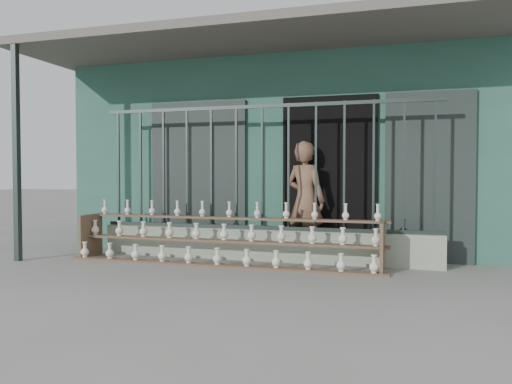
# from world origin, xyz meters

# --- Properties ---
(ground) EXTENTS (60.00, 60.00, 0.00)m
(ground) POSITION_xyz_m (0.00, 0.00, 0.00)
(ground) COLOR slate
(workshop_building) EXTENTS (7.40, 6.60, 3.21)m
(workshop_building) POSITION_xyz_m (0.00, 4.23, 1.62)
(workshop_building) COLOR #2A5A4B
(workshop_building) RESTS_ON ground
(parapet_wall) EXTENTS (5.00, 0.20, 0.45)m
(parapet_wall) POSITION_xyz_m (0.00, 1.30, 0.23)
(parapet_wall) COLOR #93A38B
(parapet_wall) RESTS_ON ground
(security_fence) EXTENTS (5.00, 0.04, 1.80)m
(security_fence) POSITION_xyz_m (-0.00, 1.30, 1.35)
(security_fence) COLOR #283330
(security_fence) RESTS_ON parapet_wall
(shelf_rack) EXTENTS (4.50, 0.68, 0.85)m
(shelf_rack) POSITION_xyz_m (-0.44, 0.89, 0.36)
(shelf_rack) COLOR brown
(shelf_rack) RESTS_ON ground
(elderly_woman) EXTENTS (0.74, 0.63, 1.73)m
(elderly_woman) POSITION_xyz_m (0.57, 1.62, 0.86)
(elderly_woman) COLOR brown
(elderly_woman) RESTS_ON ground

